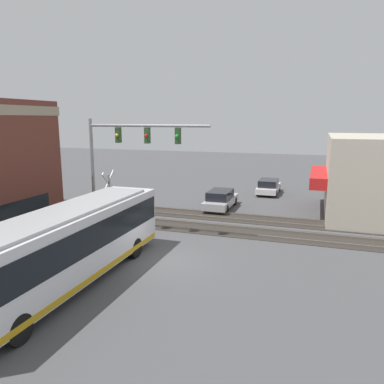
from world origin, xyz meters
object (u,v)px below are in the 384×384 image
Objects in this scene: parked_car_white at (269,187)px; parked_car_silver at (221,200)px; crossing_signal at (109,196)px; city_bus at (68,244)px.

parked_car_silver is at bearing 158.46° from parked_car_white.
parked_car_silver is (8.27, -4.87, -1.62)m from crossing_signal.
crossing_signal is (7.09, 2.27, 0.50)m from city_bus.
crossing_signal is 9.73m from parked_car_silver.
parked_car_silver is at bearing -9.61° from city_bus.
city_bus is 15.61m from parked_car_silver.
parked_car_silver is (15.35, -2.60, -1.12)m from city_bus.
city_bus reaches higher than parked_car_white.
city_bus is 2.59× the size of parked_car_white.
parked_car_white is (7.10, -2.80, -0.04)m from parked_car_silver.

